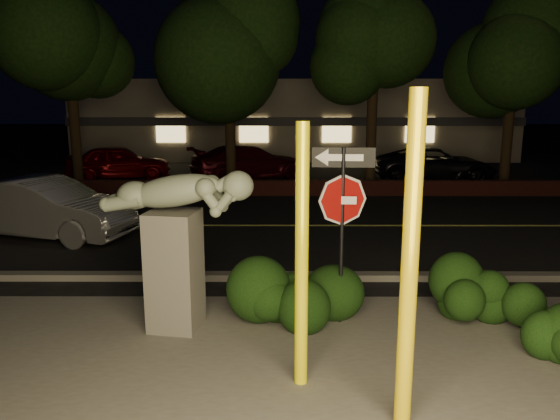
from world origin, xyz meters
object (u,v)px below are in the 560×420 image
object	(u,v)px
sculpture	(176,232)
yellow_pole_right	(410,268)
yellow_pole_left	(302,259)
signpost	(343,201)
parked_car_dark	(435,164)
parked_car_red	(119,162)
parked_car_darkred	(250,162)
silver_sedan	(45,208)

from	to	relation	value
sculpture	yellow_pole_right	bearing A→B (deg)	-31.93
yellow_pole_left	yellow_pole_right	bearing A→B (deg)	-39.77
yellow_pole_left	signpost	distance (m)	1.86
yellow_pole_right	sculpture	xyz separation A→B (m)	(-2.68, 2.36, -0.26)
sculpture	yellow_pole_left	bearing A→B (deg)	-32.80
sculpture	parked_car_dark	world-z (taller)	sculpture
yellow_pole_left	sculpture	distance (m)	2.28
yellow_pole_left	sculpture	world-z (taller)	yellow_pole_left
sculpture	parked_car_red	distance (m)	14.85
sculpture	parked_car_dark	size ratio (longest dim) A/B	0.50
sculpture	parked_car_darkred	size ratio (longest dim) A/B	0.50
parked_car_red	silver_sedan	bearing A→B (deg)	173.80
silver_sedan	parked_car_darkred	size ratio (longest dim) A/B	0.92
parked_car_red	parked_car_dark	bearing A→B (deg)	-103.58
parked_car_darkred	parked_car_dark	xyz separation A→B (m)	(7.18, -0.34, -0.04)
yellow_pole_right	parked_car_dark	xyz separation A→B (m)	(4.69, 16.01, -1.05)
yellow_pole_right	parked_car_red	bearing A→B (deg)	114.98
parked_car_darkred	signpost	bearing A→B (deg)	164.66
yellow_pole_right	parked_car_dark	bearing A→B (deg)	73.66
yellow_pole_right	silver_sedan	distance (m)	10.03
silver_sedan	parked_car_darkred	bearing A→B (deg)	-8.75
yellow_pole_left	signpost	bearing A→B (deg)	69.86
sculpture	parked_car_red	world-z (taller)	sculpture
silver_sedan	parked_car_dark	bearing A→B (deg)	-36.43
yellow_pole_left	parked_car_red	xyz separation A→B (m)	(-6.62, 15.51, -0.84)
yellow_pole_left	parked_car_dark	world-z (taller)	yellow_pole_left
parked_car_darkred	yellow_pole_right	bearing A→B (deg)	164.55
silver_sedan	parked_car_dark	size ratio (longest dim) A/B	0.93
sculpture	parked_car_red	size ratio (longest dim) A/B	0.58
signpost	parked_car_darkred	bearing A→B (deg)	101.77
yellow_pole_right	signpost	xyz separation A→B (m)	(-0.36, 2.55, 0.15)
yellow_pole_left	sculpture	size ratio (longest dim) A/B	1.31
signpost	parked_car_darkred	size ratio (longest dim) A/B	0.56
silver_sedan	yellow_pole_left	bearing A→B (deg)	-122.52
parked_car_dark	parked_car_darkred	bearing A→B (deg)	89.59
signpost	parked_car_dark	xyz separation A→B (m)	(5.06, 13.45, -1.20)
parked_car_red	signpost	bearing A→B (deg)	-164.28
parked_car_dark	parked_car_red	bearing A→B (deg)	90.72
signpost	parked_car_darkred	distance (m)	14.00
yellow_pole_left	parked_car_darkred	distance (m)	15.61
yellow_pole_left	silver_sedan	bearing A→B (deg)	130.99
yellow_pole_left	sculpture	xyz separation A→B (m)	(-1.69, 1.53, -0.09)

